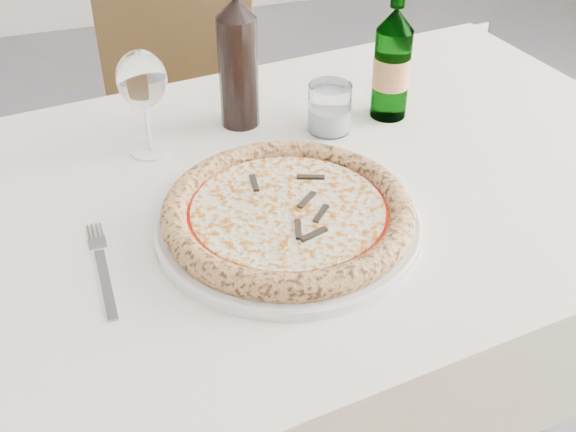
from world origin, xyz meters
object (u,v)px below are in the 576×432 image
object	(u,v)px
plate	(288,223)
chair_far	(176,103)
pizza	(288,212)
wine_bottle	(238,61)
tumbler	(329,111)
wine_glass	(142,81)
beer_bottle	(392,63)
dining_table	(267,240)

from	to	relation	value
plate	chair_far	bearing A→B (deg)	90.00
pizza	wine_bottle	xyz separation A→B (m)	(0.02, 0.30, 0.09)
pizza	tumbler	xyz separation A→B (m)	(0.15, 0.23, 0.01)
chair_far	wine_glass	bearing A→B (deg)	-103.52
chair_far	plate	size ratio (longest dim) A/B	2.55
tumbler	beer_bottle	world-z (taller)	beer_bottle
dining_table	wine_bottle	distance (m)	0.29
dining_table	wine_bottle	world-z (taller)	wine_bottle
plate	tumbler	world-z (taller)	tumbler
wine_glass	dining_table	bearing A→B (deg)	-48.65
chair_far	plate	bearing A→B (deg)	-90.00
plate	wine_bottle	world-z (taller)	wine_bottle
wine_glass	wine_bottle	distance (m)	0.17
dining_table	tumbler	xyz separation A→B (m)	(0.15, 0.13, 0.13)
dining_table	chair_far	size ratio (longest dim) A/B	1.54
plate	beer_bottle	world-z (taller)	beer_bottle
plate	tumbler	size ratio (longest dim) A/B	4.54
dining_table	chair_far	bearing A→B (deg)	90.00
plate	dining_table	bearing A→B (deg)	90.00
pizza	dining_table	bearing A→B (deg)	90.00
dining_table	plate	size ratio (longest dim) A/B	3.92
chair_far	wine_bottle	size ratio (longest dim) A/B	3.54
plate	wine_bottle	xyz separation A→B (m)	(0.02, 0.30, 0.10)
chair_far	beer_bottle	distance (m)	0.73
plate	wine_glass	distance (m)	0.32
chair_far	wine_bottle	distance (m)	0.64
pizza	beer_bottle	distance (m)	0.37
dining_table	wine_glass	size ratio (longest dim) A/B	8.41
chair_far	wine_glass	world-z (taller)	chair_far
chair_far	plate	world-z (taller)	chair_far
beer_bottle	wine_bottle	bearing A→B (deg)	167.37
chair_far	wine_glass	xyz separation A→B (m)	(-0.14, -0.59, 0.35)
chair_far	wine_glass	size ratio (longest dim) A/B	5.47
chair_far	tumbler	distance (m)	0.68
dining_table	pizza	size ratio (longest dim) A/B	4.20
chair_far	beer_bottle	xyz separation A→B (m)	(0.27, -0.60, 0.32)
dining_table	chair_far	distance (m)	0.76
wine_glass	tumbler	bearing A→B (deg)	-4.95
wine_bottle	chair_far	bearing A→B (deg)	92.08
pizza	wine_bottle	bearing A→B (deg)	86.30
chair_far	pizza	xyz separation A→B (m)	(-0.00, -0.85, 0.25)
pizza	wine_glass	world-z (taller)	wine_glass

